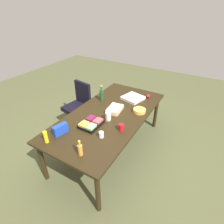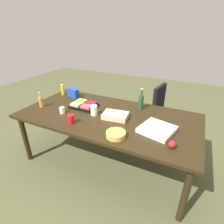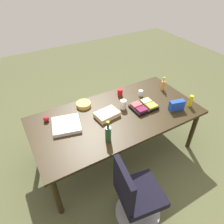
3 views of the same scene
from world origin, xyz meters
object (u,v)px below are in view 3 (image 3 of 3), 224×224
(dressing_bottle, at_px, (163,85))
(chip_bag_blue, at_px, (177,105))
(apple_red, at_px, (46,119))
(wine_bottle, at_px, (108,134))
(pizza_box, at_px, (66,125))
(fruit_platter, at_px, (144,106))
(mustard_bottle, at_px, (191,101))
(conference_table, at_px, (117,118))
(sheet_cake, at_px, (107,114))
(red_solo_cup, at_px, (120,92))
(mayo_jar, at_px, (123,104))
(chip_bowl, at_px, (84,104))
(paper_cup, at_px, (141,93))
(office_chair, at_px, (136,198))

(dressing_bottle, distance_m, chip_bag_blue, 0.55)
(apple_red, relative_size, wine_bottle, 0.25)
(pizza_box, relative_size, apple_red, 4.74)
(dressing_bottle, relative_size, apple_red, 3.00)
(dressing_bottle, relative_size, pizza_box, 0.63)
(fruit_platter, bearing_deg, apple_red, -17.80)
(mustard_bottle, distance_m, fruit_platter, 0.70)
(conference_table, xyz_separation_m, dressing_bottle, (-1.01, -0.19, 0.15))
(chip_bag_blue, height_order, fruit_platter, chip_bag_blue)
(wine_bottle, bearing_deg, sheet_cake, -117.06)
(apple_red, xyz_separation_m, red_solo_cup, (-1.21, -0.04, 0.02))
(mayo_jar, relative_size, chip_bowl, 0.64)
(wine_bottle, bearing_deg, apple_red, -53.05)
(conference_table, distance_m, mayo_jar, 0.23)
(dressing_bottle, relative_size, red_solo_cup, 2.08)
(paper_cup, relative_size, chip_bowl, 0.41)
(conference_table, height_order, chip_bowl, chip_bowl)
(conference_table, bearing_deg, apple_red, -21.77)
(chip_bowl, distance_m, wine_bottle, 0.81)
(red_solo_cup, bearing_deg, conference_table, 52.90)
(pizza_box, xyz_separation_m, red_solo_cup, (-1.00, -0.28, 0.03))
(pizza_box, bearing_deg, apple_red, -35.66)
(office_chair, distance_m, paper_cup, 1.60)
(apple_red, distance_m, wine_bottle, 0.93)
(dressing_bottle, xyz_separation_m, sheet_cake, (1.14, 0.16, -0.05))
(wine_bottle, bearing_deg, chip_bag_blue, -177.57)
(fruit_platter, bearing_deg, mustard_bottle, 155.02)
(conference_table, xyz_separation_m, mayo_jar, (-0.16, -0.08, 0.13))
(chip_bag_blue, xyz_separation_m, red_solo_cup, (0.51, -0.73, -0.02))
(paper_cup, bearing_deg, office_chair, 53.09)
(chip_bowl, bearing_deg, mustard_bottle, 150.25)
(office_chair, height_order, mayo_jar, office_chair)
(sheet_cake, bearing_deg, mayo_jar, -171.20)
(dressing_bottle, bearing_deg, chip_bowl, -10.00)
(conference_table, height_order, pizza_box, pizza_box)
(paper_cup, height_order, red_solo_cup, red_solo_cup)
(apple_red, bearing_deg, red_solo_cup, -178.12)
(mayo_jar, xyz_separation_m, chip_bag_blue, (-0.66, 0.41, 0.01))
(apple_red, xyz_separation_m, chip_bag_blue, (-1.72, 0.69, 0.04))
(red_solo_cup, bearing_deg, office_chair, 65.47)
(mayo_jar, relative_size, wine_bottle, 0.45)
(mustard_bottle, distance_m, wine_bottle, 1.41)
(paper_cup, xyz_separation_m, wine_bottle, (0.93, 0.61, 0.07))
(mayo_jar, height_order, dressing_bottle, dressing_bottle)
(red_solo_cup, bearing_deg, paper_cup, 148.76)
(dressing_bottle, height_order, paper_cup, dressing_bottle)
(mustard_bottle, bearing_deg, chip_bag_blue, -7.52)
(red_solo_cup, bearing_deg, mayo_jar, 66.04)
(pizza_box, distance_m, fruit_platter, 1.14)
(mayo_jar, relative_size, apple_red, 1.84)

